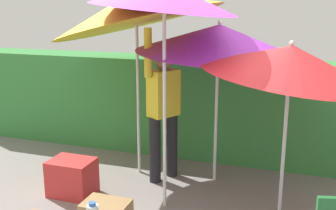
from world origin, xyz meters
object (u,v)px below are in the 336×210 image
object	(u,v)px
umbrella_yellow	(219,39)
person_vendor	(163,106)
umbrella_orange	(135,8)
umbrella_navy	(290,61)
cooler_box	(72,177)

from	to	relation	value
umbrella_yellow	person_vendor	world-z (taller)	umbrella_yellow
umbrella_orange	person_vendor	distance (m)	1.21
umbrella_navy	umbrella_orange	bearing A→B (deg)	162.93
umbrella_navy	person_vendor	world-z (taller)	person_vendor
umbrella_yellow	cooler_box	xyz separation A→B (m)	(-1.46, -0.92, -1.54)
umbrella_navy	umbrella_yellow	bearing A→B (deg)	140.54
umbrella_yellow	cooler_box	bearing A→B (deg)	-147.84
person_vendor	cooler_box	world-z (taller)	person_vendor
umbrella_orange	umbrella_yellow	size ratio (longest dim) A/B	1.26
umbrella_orange	umbrella_yellow	bearing A→B (deg)	7.06
umbrella_yellow	umbrella_navy	distance (m)	1.08
umbrella_navy	person_vendor	size ratio (longest dim) A/B	1.00
person_vendor	umbrella_orange	bearing A→B (deg)	173.43
cooler_box	umbrella_orange	bearing A→B (deg)	59.23
umbrella_orange	person_vendor	size ratio (longest dim) A/B	1.33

